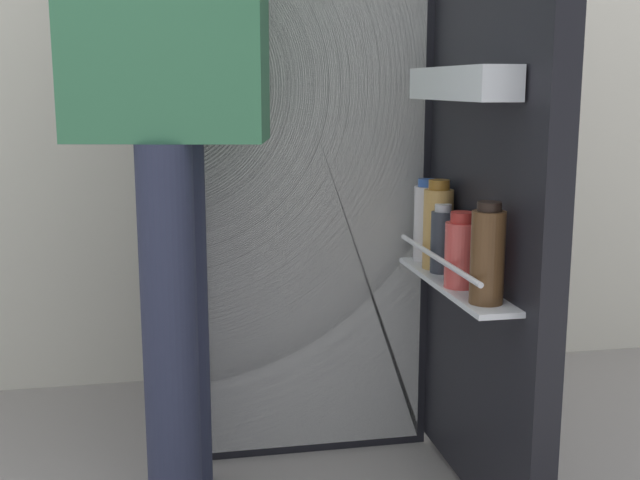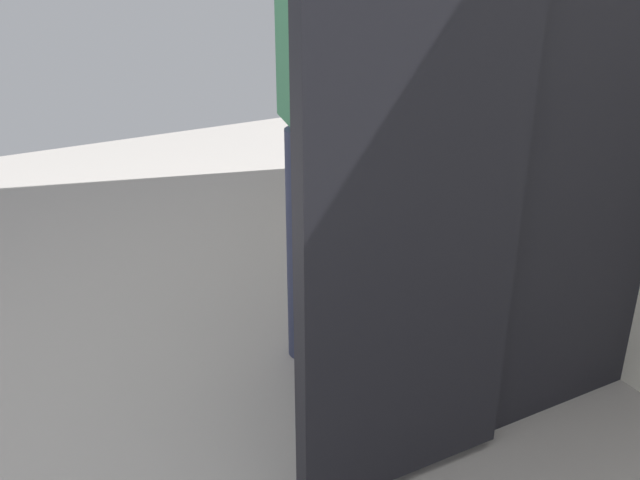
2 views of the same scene
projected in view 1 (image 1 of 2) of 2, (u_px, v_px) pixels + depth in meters
kitchen_wall at (271, 3)px, 2.55m from camera, size 4.40×0.10×2.43m
refrigerator at (304, 106)px, 2.22m from camera, size 0.69×1.25×1.81m
person at (172, 59)px, 1.70m from camera, size 0.56×0.79×1.69m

